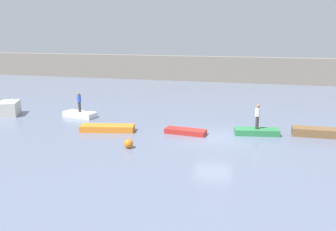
% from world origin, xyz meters
% --- Properties ---
extents(ground_plane, '(120.00, 120.00, 0.00)m').
position_xyz_m(ground_plane, '(0.00, 0.00, 0.00)').
color(ground_plane, slate).
extents(embankment_wall, '(80.00, 1.20, 3.50)m').
position_xyz_m(embankment_wall, '(0.00, 27.31, 1.75)').
color(embankment_wall, gray).
rests_on(embankment_wall, ground_plane).
extents(rowboat_white, '(2.93, 1.68, 0.43)m').
position_xyz_m(rowboat_white, '(-11.49, 3.00, 0.22)').
color(rowboat_white, white).
rests_on(rowboat_white, ground_plane).
extents(rowboat_orange, '(3.91, 1.91, 0.44)m').
position_xyz_m(rowboat_orange, '(-7.50, -0.38, 0.22)').
color(rowboat_orange, orange).
rests_on(rowboat_orange, ground_plane).
extents(rowboat_red, '(2.90, 1.23, 0.35)m').
position_xyz_m(rowboat_red, '(-2.02, 0.38, 0.18)').
color(rowboat_red, red).
rests_on(rowboat_red, ground_plane).
extents(rowboat_green, '(3.11, 1.56, 0.41)m').
position_xyz_m(rowboat_green, '(2.70, 1.49, 0.20)').
color(rowboat_green, '#2D7F47').
rests_on(rowboat_green, ground_plane).
extents(rowboat_brown, '(3.57, 1.19, 0.55)m').
position_xyz_m(rowboat_brown, '(6.79, 2.18, 0.27)').
color(rowboat_brown, brown).
rests_on(rowboat_brown, ground_plane).
extents(person_blue_shirt, '(0.32, 0.32, 1.62)m').
position_xyz_m(person_blue_shirt, '(-11.49, 3.00, 1.33)').
color(person_blue_shirt, '#38332D').
rests_on(person_blue_shirt, rowboat_white).
extents(person_white_shirt, '(0.32, 0.32, 1.70)m').
position_xyz_m(person_white_shirt, '(2.70, 1.49, 1.36)').
color(person_white_shirt, '#38332D').
rests_on(person_white_shirt, rowboat_green).
extents(mooring_buoy, '(0.55, 0.55, 0.55)m').
position_xyz_m(mooring_buoy, '(-4.68, -3.51, 0.28)').
color(mooring_buoy, orange).
rests_on(mooring_buoy, ground_plane).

